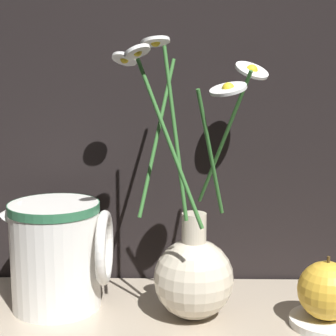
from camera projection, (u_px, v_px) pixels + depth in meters
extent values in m
plane|color=black|center=(157.00, 324.00, 0.76)|extent=(6.00, 6.00, 0.00)
cube|color=tan|center=(157.00, 320.00, 0.76)|extent=(0.89, 0.27, 0.01)
sphere|color=beige|center=(194.00, 278.00, 0.75)|extent=(0.11, 0.11, 0.11)
cylinder|color=beige|center=(194.00, 231.00, 0.74)|extent=(0.03, 0.03, 0.05)
cylinder|color=#336B2D|center=(210.00, 154.00, 0.70)|extent=(0.04, 0.05, 0.16)
cylinder|color=white|center=(228.00, 89.00, 0.67)|extent=(0.06, 0.06, 0.02)
sphere|color=yellow|center=(228.00, 89.00, 0.67)|extent=(0.02, 0.02, 0.02)
cylinder|color=#336B2D|center=(223.00, 140.00, 0.75)|extent=(0.07, 0.08, 0.19)
cylinder|color=white|center=(252.00, 70.00, 0.76)|extent=(0.06, 0.06, 0.03)
sphere|color=yellow|center=(252.00, 70.00, 0.76)|extent=(0.02, 0.02, 0.02)
cylinder|color=#336B2D|center=(175.00, 131.00, 0.70)|extent=(0.04, 0.06, 0.22)
cylinder|color=white|center=(154.00, 42.00, 0.67)|extent=(0.05, 0.05, 0.01)
sphere|color=yellow|center=(154.00, 42.00, 0.67)|extent=(0.01, 0.01, 0.01)
cylinder|color=#336B2D|center=(159.00, 135.00, 0.74)|extent=(0.05, 0.10, 0.20)
cylinder|color=white|center=(125.00, 59.00, 0.74)|extent=(0.04, 0.04, 0.02)
sphere|color=yellow|center=(125.00, 59.00, 0.74)|extent=(0.01, 0.01, 0.01)
cylinder|color=#336B2D|center=(168.00, 139.00, 0.68)|extent=(0.09, 0.07, 0.21)
cylinder|color=white|center=(137.00, 52.00, 0.62)|extent=(0.04, 0.04, 0.02)
sphere|color=yellow|center=(137.00, 52.00, 0.62)|extent=(0.01, 0.01, 0.01)
cylinder|color=white|center=(56.00, 255.00, 0.78)|extent=(0.12, 0.12, 0.15)
cylinder|color=#33724C|center=(54.00, 207.00, 0.76)|extent=(0.13, 0.13, 0.01)
torus|color=white|center=(104.00, 247.00, 0.77)|extent=(0.01, 0.10, 0.10)
cone|color=white|center=(16.00, 210.00, 0.77)|extent=(0.04, 0.03, 0.04)
cylinder|color=white|center=(325.00, 322.00, 0.73)|extent=(0.09, 0.09, 0.01)
sphere|color=gold|center=(327.00, 290.00, 0.72)|extent=(0.08, 0.08, 0.08)
cylinder|color=#4C3819|center=(329.00, 259.00, 0.71)|extent=(0.00, 0.00, 0.01)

